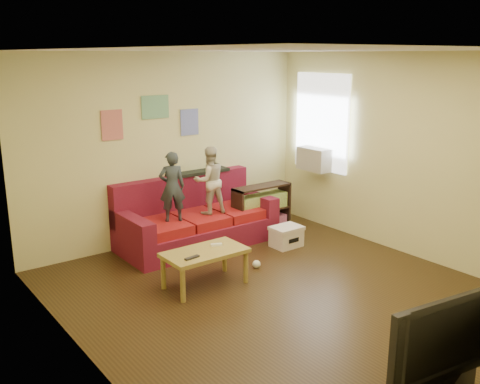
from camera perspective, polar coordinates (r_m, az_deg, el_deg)
room_shell at (r=5.76m, az=4.80°, el=1.30°), size 4.52×5.02×2.72m
sofa at (r=7.72m, az=-4.86°, el=-3.13°), size 2.23×1.03×0.98m
child_a at (r=7.18m, az=-7.26°, el=0.57°), size 0.41×0.34×0.95m
child_b at (r=7.49m, az=-3.28°, el=1.25°), size 0.52×0.44×0.96m
coffee_table at (r=6.30m, az=-3.77°, el=-6.79°), size 0.97×0.53×0.44m
remote at (r=6.06m, az=-5.14°, el=-6.99°), size 0.19×0.07×0.02m
game_controller at (r=6.42m, az=-2.53°, el=-5.64°), size 0.14×0.09×0.03m
bookshelf at (r=8.10m, az=2.31°, el=-2.18°), size 0.94×0.28×0.75m
window at (r=8.40m, az=8.70°, el=7.35°), size 0.04×1.08×1.48m
ac_unit at (r=8.40m, az=7.98°, el=3.51°), size 0.28×0.55×0.35m
artwork_left at (r=7.31m, az=-13.49°, el=6.96°), size 0.30×0.01×0.40m
artwork_center at (r=7.57m, az=-9.03°, el=8.94°), size 0.42×0.01×0.32m
artwork_right at (r=7.87m, az=-5.41°, el=7.43°), size 0.30×0.01×0.38m
file_box at (r=7.64m, az=4.97°, el=-4.73°), size 0.43×0.33×0.30m
television at (r=4.22m, az=20.22°, el=-13.85°), size 1.11×0.30×0.64m
tissue at (r=6.90m, az=1.77°, el=-7.71°), size 0.12×0.12×0.10m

